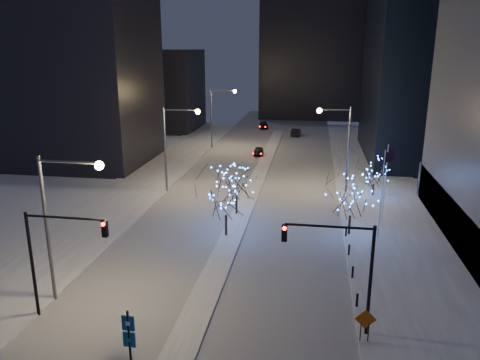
% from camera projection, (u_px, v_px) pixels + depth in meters
% --- Properties ---
extents(ground, '(160.00, 160.00, 0.00)m').
position_uv_depth(ground, '(190.00, 329.00, 28.47)').
color(ground, white).
rests_on(ground, ground).
extents(road, '(20.00, 130.00, 0.02)m').
position_uv_depth(road, '(258.00, 177.00, 61.71)').
color(road, '#A1A7AF').
rests_on(road, ground).
extents(median, '(2.00, 80.00, 0.15)m').
position_uv_depth(median, '(254.00, 187.00, 56.94)').
color(median, white).
rests_on(median, ground).
extents(east_sidewalk, '(10.00, 90.00, 0.15)m').
position_uv_depth(east_sidewalk, '(394.00, 224.00, 45.19)').
color(east_sidewalk, white).
rests_on(east_sidewalk, ground).
extents(west_sidewalk, '(8.00, 90.00, 0.15)m').
position_uv_depth(west_sidewalk, '(111.00, 208.00, 49.54)').
color(west_sidewalk, white).
rests_on(west_sidewalk, ground).
extents(filler_west_near, '(22.00, 18.00, 24.00)m').
position_uv_depth(filler_west_near, '(71.00, 80.00, 67.36)').
color(filler_west_near, black).
rests_on(filler_west_near, ground).
extents(filler_west_far, '(18.00, 16.00, 16.00)m').
position_uv_depth(filler_west_far, '(154.00, 90.00, 96.65)').
color(filler_west_far, black).
rests_on(filler_west_far, ground).
extents(horizon_block, '(24.00, 14.00, 42.00)m').
position_uv_depth(horizon_block, '(314.00, 27.00, 109.17)').
color(horizon_block, black).
rests_on(horizon_block, ground).
extents(street_lamp_w_near, '(4.40, 0.56, 10.00)m').
position_uv_depth(street_lamp_w_near, '(60.00, 210.00, 29.92)').
color(street_lamp_w_near, '#595E66').
rests_on(street_lamp_w_near, ground).
extents(street_lamp_w_mid, '(4.40, 0.56, 10.00)m').
position_uv_depth(street_lamp_w_mid, '(174.00, 138.00, 53.67)').
color(street_lamp_w_mid, '#595E66').
rests_on(street_lamp_w_mid, ground).
extents(street_lamp_w_far, '(4.40, 0.56, 10.00)m').
position_uv_depth(street_lamp_w_far, '(217.00, 110.00, 77.41)').
color(street_lamp_w_far, '#595E66').
rests_on(street_lamp_w_far, ground).
extents(street_lamp_east, '(3.90, 0.56, 10.00)m').
position_uv_depth(street_lamp_east, '(341.00, 138.00, 53.68)').
color(street_lamp_east, '#595E66').
rests_on(street_lamp_east, ground).
extents(traffic_signal_west, '(5.26, 0.43, 7.00)m').
position_uv_depth(traffic_signal_west, '(53.00, 248.00, 28.42)').
color(traffic_signal_west, black).
rests_on(traffic_signal_west, ground).
extents(traffic_signal_east, '(5.26, 0.43, 7.00)m').
position_uv_depth(traffic_signal_east, '(344.00, 261.00, 26.76)').
color(traffic_signal_east, black).
rests_on(traffic_signal_east, ground).
extents(flagpoles, '(1.35, 2.60, 8.00)m').
position_uv_depth(flagpoles, '(385.00, 184.00, 41.53)').
color(flagpoles, silver).
rests_on(flagpoles, east_sidewalk).
extents(bollards, '(0.16, 12.16, 0.90)m').
position_uv_depth(bollards, '(351.00, 260.00, 36.27)').
color(bollards, black).
rests_on(bollards, east_sidewalk).
extents(car_near, '(1.77, 3.79, 1.26)m').
position_uv_depth(car_near, '(259.00, 151.00, 73.88)').
color(car_near, black).
rests_on(car_near, ground).
extents(car_mid, '(1.85, 4.34, 1.39)m').
position_uv_depth(car_mid, '(296.00, 132.00, 90.02)').
color(car_mid, black).
rests_on(car_mid, ground).
extents(car_far, '(2.47, 4.71, 1.30)m').
position_uv_depth(car_far, '(264.00, 125.00, 98.20)').
color(car_far, black).
rests_on(car_far, ground).
extents(holiday_tree_median_near, '(5.53, 5.53, 6.15)m').
position_uv_depth(holiday_tree_median_near, '(226.00, 195.00, 41.24)').
color(holiday_tree_median_near, black).
rests_on(holiday_tree_median_near, median).
extents(holiday_tree_median_far, '(5.15, 5.15, 5.11)m').
position_uv_depth(holiday_tree_median_far, '(236.00, 182.00, 46.86)').
color(holiday_tree_median_far, black).
rests_on(holiday_tree_median_far, median).
extents(holiday_tree_plaza_near, '(6.02, 6.02, 5.62)m').
position_uv_depth(holiday_tree_plaza_near, '(351.00, 197.00, 41.66)').
color(holiday_tree_plaza_near, black).
rests_on(holiday_tree_plaza_near, east_sidewalk).
extents(holiday_tree_plaza_far, '(3.81, 3.81, 4.27)m').
position_uv_depth(holiday_tree_plaza_far, '(374.00, 173.00, 52.92)').
color(holiday_tree_plaza_far, black).
rests_on(holiday_tree_plaza_far, east_sidewalk).
extents(wayfinding_sign, '(0.67, 0.13, 3.75)m').
position_uv_depth(wayfinding_sign, '(129.00, 336.00, 23.95)').
color(wayfinding_sign, black).
rests_on(wayfinding_sign, ground).
extents(construction_sign, '(1.24, 0.08, 2.05)m').
position_uv_depth(construction_sign, '(365.00, 322.00, 26.75)').
color(construction_sign, black).
rests_on(construction_sign, east_sidewalk).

